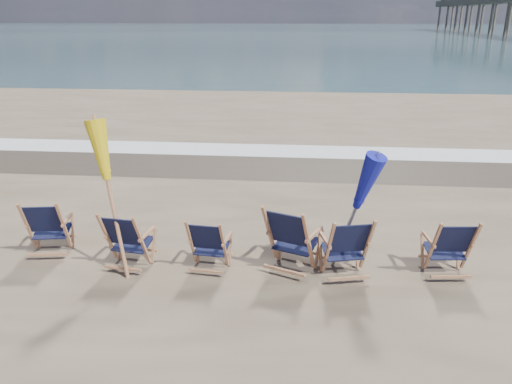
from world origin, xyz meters
TOP-DOWN VIEW (x-y plane):
  - ocean at (0.00, 128.00)m, footprint 400.00×400.00m
  - surf_foam at (0.00, 8.30)m, footprint 200.00×1.40m
  - wet_sand_strip at (0.00, 6.80)m, footprint 200.00×2.60m
  - beach_chair_0 at (-2.95, 1.38)m, footprint 0.74×0.81m
  - beach_chair_1 at (-1.57, 0.97)m, footprint 0.71×0.78m
  - beach_chair_2 at (-0.36, 1.02)m, footprint 0.64×0.70m
  - beach_chair_3 at (0.86, 1.02)m, footprint 0.95×1.00m
  - beach_chair_4 at (1.70, 1.08)m, footprint 0.80×0.86m
  - beach_chair_5 at (3.18, 1.23)m, footprint 0.68×0.75m
  - umbrella_yellow at (-1.93, 0.94)m, footprint 0.30×0.30m
  - umbrella_blue at (1.47, 1.27)m, footprint 0.30×0.30m

SIDE VIEW (x-z plane):
  - ocean at x=0.00m, z-range 0.00..0.00m
  - wet_sand_strip at x=0.00m, z-range 0.00..0.00m
  - surf_foam at x=0.00m, z-range 0.00..0.01m
  - beach_chair_2 at x=-0.36m, z-range 0.00..0.89m
  - beach_chair_5 at x=3.18m, z-range 0.00..0.97m
  - beach_chair_1 at x=-1.57m, z-range 0.00..0.98m
  - beach_chair_0 at x=-2.95m, z-range 0.00..0.99m
  - beach_chair_4 at x=1.70m, z-range 0.00..1.02m
  - beach_chair_3 at x=0.86m, z-range 0.00..1.10m
  - umbrella_blue at x=1.47m, z-range 0.47..2.43m
  - umbrella_yellow at x=-1.93m, z-range 0.62..2.93m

